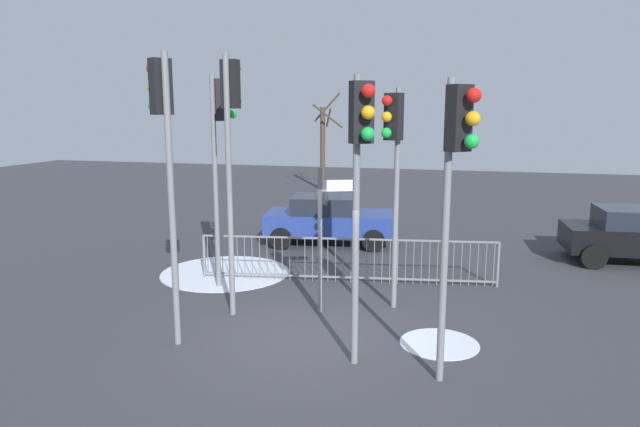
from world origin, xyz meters
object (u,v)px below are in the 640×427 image
traffic_light_mid_right (164,135)px  traffic_light_rear_left (360,158)px  traffic_light_foreground_right (220,134)px  car_black_mid (639,235)px  car_blue_far (328,219)px  traffic_light_rear_right (393,150)px  direction_sign_post (323,232)px  bare_tree_left (323,145)px  traffic_light_foreground_left (456,165)px  traffic_light_mid_left (231,128)px

traffic_light_mid_right → traffic_light_rear_left: bearing=-61.8°
traffic_light_foreground_right → car_black_mid: (9.78, 4.69, -2.73)m
traffic_light_rear_left → car_blue_far: (-2.47, 8.00, -2.54)m
traffic_light_foreground_right → car_blue_far: bearing=134.6°
traffic_light_rear_right → car_black_mid: (5.89, 5.23, -2.48)m
traffic_light_mid_right → car_black_mid: 12.51m
traffic_light_rear_left → traffic_light_mid_right: bearing=-35.8°
direction_sign_post → bare_tree_left: bare_tree_left is taller
traffic_light_foreground_right → bare_tree_left: bare_tree_left is taller
traffic_light_mid_right → traffic_light_foreground_left: (4.70, -0.38, -0.35)m
direction_sign_post → bare_tree_left: (-4.43, 17.16, 0.68)m
direction_sign_post → car_blue_far: 5.96m
traffic_light_foreground_left → traffic_light_rear_right: bearing=-114.4°
direction_sign_post → car_blue_far: direction_sign_post is taller
traffic_light_rear_left → car_blue_far: 8.75m
direction_sign_post → traffic_light_mid_right: bearing=-157.9°
traffic_light_foreground_right → traffic_light_foreground_left: size_ratio=1.07×
traffic_light_rear_right → traffic_light_foreground_left: size_ratio=1.00×
traffic_light_mid_left → direction_sign_post: bearing=17.8°
traffic_light_foreground_right → traffic_light_mid_right: traffic_light_mid_right is taller
traffic_light_mid_left → direction_sign_post: (1.70, 0.45, -2.04)m
traffic_light_rear_right → car_blue_far: bearing=-39.2°
traffic_light_rear_right → bare_tree_left: bearing=-46.8°
traffic_light_foreground_right → car_blue_far: (1.29, 4.70, -2.73)m
traffic_light_foreground_right → bare_tree_left: 16.26m
direction_sign_post → traffic_light_mid_left: bearing=173.1°
traffic_light_rear_left → traffic_light_foreground_left: bearing=137.6°
car_black_mid → traffic_light_mid_left: bearing=-148.9°
traffic_light_mid_left → traffic_light_foreground_left: traffic_light_mid_left is taller
traffic_light_mid_left → traffic_light_mid_right: bearing=-103.2°
car_blue_far → car_black_mid: (8.49, -0.01, 0.00)m
traffic_light_foreground_left → car_blue_far: size_ratio=1.11×
traffic_light_foreground_right → direction_sign_post: 3.38m
traffic_light_foreground_left → bare_tree_left: 20.85m
bare_tree_left → direction_sign_post: bearing=-75.5°
car_blue_far → traffic_light_foreground_left: bearing=-73.6°
traffic_light_foreground_left → car_blue_far: (-3.86, 8.22, -2.49)m
traffic_light_mid_right → bare_tree_left: (-2.25, 19.26, -1.29)m
traffic_light_mid_right → car_black_mid: traffic_light_mid_right is taller
traffic_light_rear_left → car_black_mid: size_ratio=1.16×
car_black_mid → bare_tree_left: size_ratio=0.80×
bare_tree_left → traffic_light_foreground_left: bearing=-70.5°
car_blue_far → bare_tree_left: size_ratio=0.82×
traffic_light_foreground_left → car_black_mid: 9.76m
traffic_light_mid_left → traffic_light_mid_right: traffic_light_mid_left is taller
traffic_light_foreground_right → traffic_light_foreground_left: traffic_light_foreground_right is taller
traffic_light_mid_right → traffic_light_foreground_left: traffic_light_mid_right is taller
traffic_light_rear_right → bare_tree_left: 17.63m
traffic_light_foreground_left → bare_tree_left: bearing=-117.6°
traffic_light_mid_left → bare_tree_left: (-2.73, 17.62, -1.36)m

